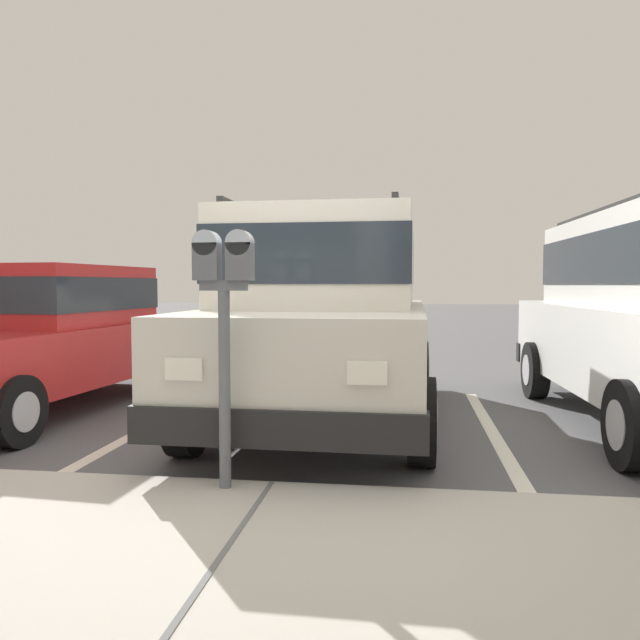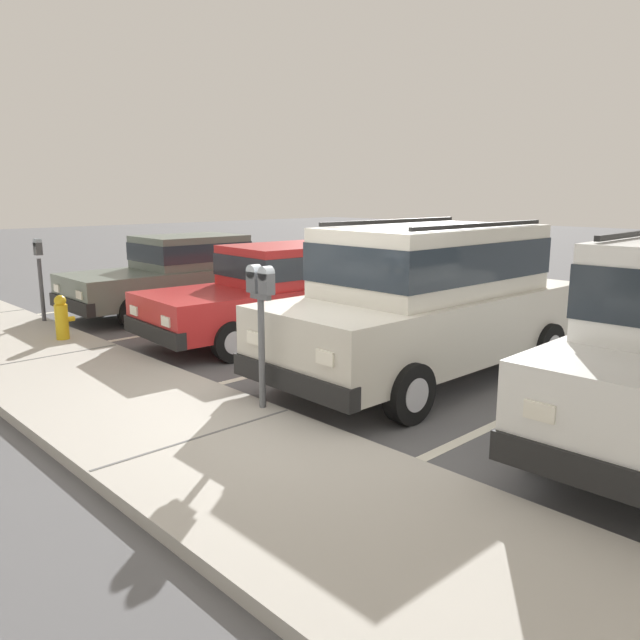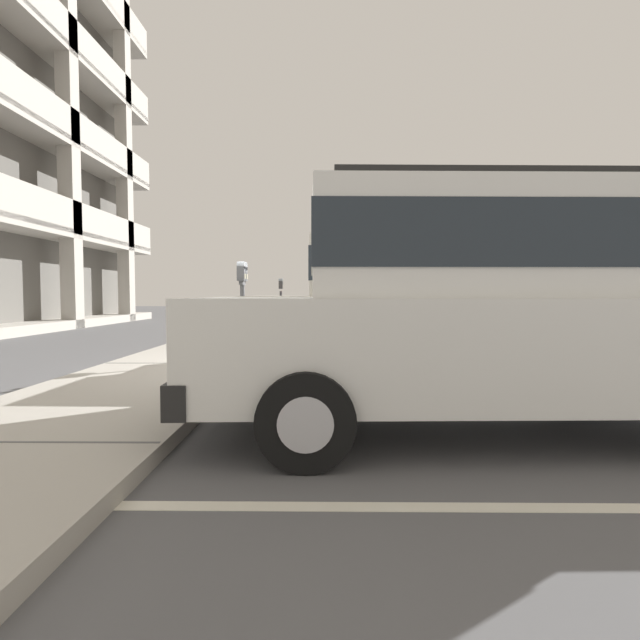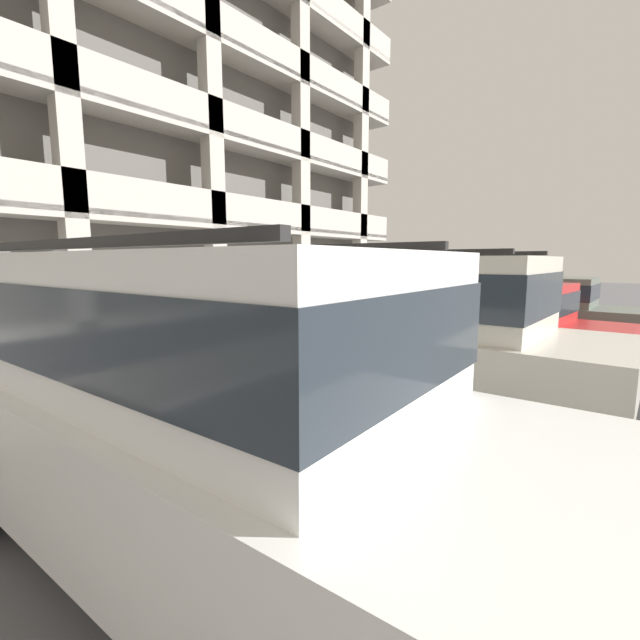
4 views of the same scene
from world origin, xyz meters
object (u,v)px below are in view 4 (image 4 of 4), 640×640
(silver_suv, at_px, (411,328))
(parking_meter_far, at_px, (437,290))
(dark_hatchback, at_px, (493,322))
(red_sedan, at_px, (201,391))
(blue_coupe, at_px, (535,307))
(fire_hydrant, at_px, (398,318))
(parking_meter_near, at_px, (281,301))

(silver_suv, xyz_separation_m, parking_meter_far, (6.65, 2.49, 0.00))
(dark_hatchback, bearing_deg, red_sedan, -176.15)
(blue_coupe, height_order, fire_hydrant, blue_coupe)
(parking_meter_near, xyz_separation_m, fire_hydrant, (4.68, 0.30, -0.80))
(parking_meter_far, bearing_deg, dark_hatchback, -143.78)
(silver_suv, xyz_separation_m, parking_meter_near, (0.30, 2.51, 0.17))
(parking_meter_near, bearing_deg, dark_hatchback, -42.91)
(parking_meter_far, height_order, fire_hydrant, parking_meter_far)
(dark_hatchback, height_order, blue_coupe, same)
(blue_coupe, xyz_separation_m, parking_meter_near, (-5.94, 2.66, 0.44))
(blue_coupe, relative_size, fire_hydrant, 6.45)
(dark_hatchback, height_order, fire_hydrant, dark_hatchback)
(red_sedan, relative_size, blue_coupe, 1.07)
(parking_meter_far, bearing_deg, parking_meter_near, 179.84)
(parking_meter_near, relative_size, fire_hydrant, 2.19)
(dark_hatchback, relative_size, fire_hydrant, 6.55)
(dark_hatchback, xyz_separation_m, fire_hydrant, (1.87, 2.91, -0.36))
(dark_hatchback, xyz_separation_m, blue_coupe, (3.13, -0.05, 0.00))
(red_sedan, height_order, parking_meter_near, red_sedan)
(red_sedan, height_order, dark_hatchback, red_sedan)
(silver_suv, xyz_separation_m, blue_coupe, (6.25, -0.15, -0.27))
(blue_coupe, bearing_deg, parking_meter_near, 157.13)
(parking_meter_near, bearing_deg, silver_suv, -96.89)
(red_sedan, height_order, blue_coupe, red_sedan)
(silver_suv, relative_size, dark_hatchback, 1.05)
(silver_suv, height_order, red_sedan, same)
(silver_suv, relative_size, fire_hydrant, 6.87)
(dark_hatchback, distance_m, blue_coupe, 3.13)
(parking_meter_near, bearing_deg, fire_hydrant, 3.63)
(blue_coupe, bearing_deg, red_sedan, -179.07)
(parking_meter_far, relative_size, fire_hydrant, 2.11)
(dark_hatchback, bearing_deg, fire_hydrant, 61.09)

